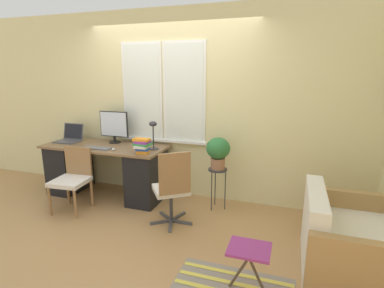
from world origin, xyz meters
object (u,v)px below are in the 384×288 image
at_px(monitor, 114,126).
at_px(desk_chair_wooden, 73,177).
at_px(book_stack, 142,145).
at_px(couch_loveseat, 347,245).
at_px(mouse, 113,149).
at_px(keyboard, 97,148).
at_px(laptop, 70,138).
at_px(desk_lamp, 153,130).
at_px(office_chair_swivel, 172,187).
at_px(potted_plant, 218,151).
at_px(plant_stand, 218,173).
at_px(folding_stool, 249,253).

distance_m(monitor, desk_chair_wooden, 0.98).
bearing_deg(monitor, book_stack, -31.29).
bearing_deg(book_stack, couch_loveseat, -14.24).
bearing_deg(book_stack, mouse, 179.32).
relative_size(monitor, keyboard, 1.16).
relative_size(laptop, desk_lamp, 0.91).
height_order(office_chair_swivel, potted_plant, potted_plant).
bearing_deg(keyboard, office_chair_swivel, -14.73).
bearing_deg(office_chair_swivel, couch_loveseat, 134.70).
bearing_deg(office_chair_swivel, potted_plant, -159.58).
height_order(book_stack, plant_stand, book_stack).
xyz_separation_m(plant_stand, potted_plant, (0.00, 0.00, 0.32)).
height_order(monitor, folding_stool, monitor).
relative_size(book_stack, desk_chair_wooden, 0.29).
distance_m(mouse, folding_stool, 2.40).
xyz_separation_m(laptop, book_stack, (1.41, -0.27, 0.06)).
bearing_deg(couch_loveseat, mouse, 77.83).
distance_m(mouse, couch_loveseat, 2.99).
xyz_separation_m(laptop, monitor, (0.72, 0.15, 0.20)).
height_order(keyboard, desk_chair_wooden, desk_chair_wooden).
bearing_deg(mouse, potted_plant, 11.69).
bearing_deg(plant_stand, mouse, -168.31).
bearing_deg(desk_chair_wooden, plant_stand, 13.94).
bearing_deg(folding_stool, potted_plant, 113.51).
relative_size(monitor, potted_plant, 1.13).
height_order(desk_lamp, folding_stool, desk_lamp).
relative_size(book_stack, folding_stool, 0.58).
relative_size(office_chair_swivel, folding_stool, 2.28).
height_order(desk_lamp, plant_stand, desk_lamp).
bearing_deg(desk_lamp, potted_plant, 2.84).
height_order(laptop, desk_lamp, desk_lamp).
distance_m(desk_chair_wooden, couch_loveseat, 3.33).
bearing_deg(laptop, book_stack, -10.95).
relative_size(desk_lamp, office_chair_swivel, 0.42).
relative_size(desk_chair_wooden, potted_plant, 1.97).
xyz_separation_m(monitor, couch_loveseat, (3.12, -1.04, -0.76)).
bearing_deg(office_chair_swivel, plant_stand, -159.58).
bearing_deg(desk_lamp, mouse, -153.50).
height_order(plant_stand, folding_stool, plant_stand).
bearing_deg(potted_plant, desk_chair_wooden, -161.09).
relative_size(laptop, monitor, 0.75).
relative_size(mouse, plant_stand, 0.12).
bearing_deg(office_chair_swivel, book_stack, -66.29).
xyz_separation_m(keyboard, couch_loveseat, (3.15, -0.63, -0.51)).
height_order(office_chair_swivel, folding_stool, office_chair_swivel).
bearing_deg(potted_plant, folding_stool, -66.49).
bearing_deg(book_stack, keyboard, 178.49).
bearing_deg(plant_stand, book_stack, -162.75).
bearing_deg(desk_chair_wooden, monitor, 70.89).
xyz_separation_m(couch_loveseat, plant_stand, (-1.47, 0.91, 0.23)).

